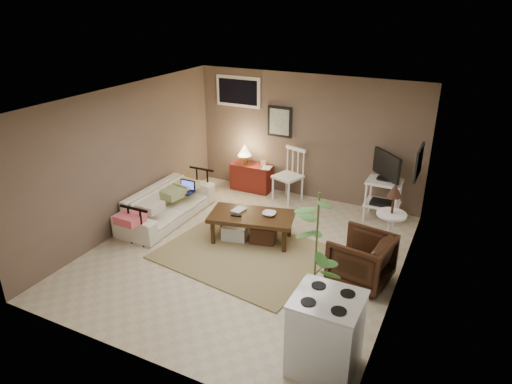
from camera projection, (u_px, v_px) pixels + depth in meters
The scene contains 20 objects.
floor at pixel (247, 253), 7.11m from camera, with size 5.00×5.00×0.00m, color #C1B293.
art_back at pixel (280, 122), 8.79m from camera, with size 0.50×0.03×0.60m, color black.
art_right at pixel (419, 162), 6.46m from camera, with size 0.03×0.60×0.45m, color black.
window at pixel (238, 92), 8.95m from camera, with size 0.96×0.03×0.60m, color white.
rug at pixel (243, 253), 7.08m from camera, with size 2.39×1.91×0.02m, color olive.
coffee_table at pixel (251, 225), 7.36m from camera, with size 1.45×0.98×0.50m.
sofa at pixel (167, 199), 8.03m from camera, with size 1.99×0.58×0.78m, color white.
sofa_pillows at pixel (160, 200), 7.78m from camera, with size 0.38×1.89×0.13m, color beige, non-canonical shape.
sofa_end_rails at pixel (172, 203), 8.00m from camera, with size 0.54×1.99×0.67m, color black, non-canonical shape.
laptop at pixel (186, 188), 8.19m from camera, with size 0.31×0.22×0.21m.
red_console at pixel (251, 175), 9.29m from camera, with size 0.82×0.37×0.95m.
spindle_chair at pixel (289, 177), 8.76m from camera, with size 0.59×0.59×1.03m.
tv_stand at pixel (384, 185), 7.91m from camera, with size 0.59×0.58×1.25m.
side_table at pixel (392, 212), 6.77m from camera, with size 0.44×0.44×1.19m.
armchair at pixel (361, 257), 6.27m from camera, with size 0.76×0.71×0.78m, color black.
potted_plant at pixel (316, 251), 5.43m from camera, with size 0.42×0.42×1.69m.
stove at pixel (326, 334), 4.76m from camera, with size 0.70×0.65×0.91m.
bowl at pixel (269, 209), 7.21m from camera, with size 0.22×0.05×0.22m, color #3A230F.
book_table at pixel (234, 202), 7.42m from camera, with size 0.17×0.02×0.24m, color #3A230F.
book_console at pixel (262, 162), 8.97m from camera, with size 0.18×0.02×0.24m, color #3A230F.
Camera 1 is at (2.85, -5.43, 3.71)m, focal length 32.00 mm.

